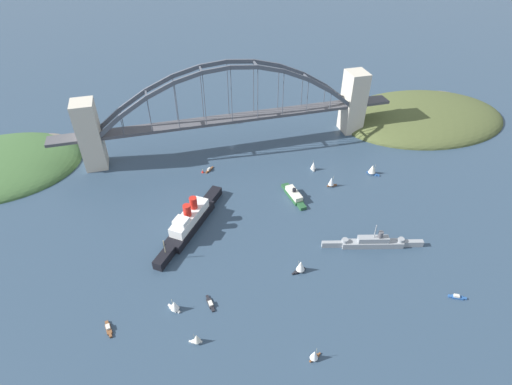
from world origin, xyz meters
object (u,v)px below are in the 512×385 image
(harbor_arch_bridge, at_px, (231,116))
(small_boat_0, at_px, (108,329))
(small_boat_3, at_px, (210,303))
(channel_marker_buoy, at_px, (203,171))
(small_boat_6, at_px, (331,182))
(small_boat_8, at_px, (197,339))
(seaplane_taxiing_near_bridge, at_px, (232,121))
(naval_cruiser, at_px, (373,242))
(ocean_liner, at_px, (190,220))
(small_boat_1, at_px, (174,306))
(small_boat_9, at_px, (457,297))
(harbor_ferry_steamer, at_px, (294,195))
(small_boat_4, at_px, (373,169))
(small_boat_2, at_px, (313,166))
(small_boat_5, at_px, (314,355))
(small_boat_10, at_px, (209,170))
(small_boat_7, at_px, (301,266))

(harbor_arch_bridge, bearing_deg, small_boat_0, 57.85)
(small_boat_3, relative_size, channel_marker_buoy, 4.27)
(small_boat_3, distance_m, small_boat_6, 137.11)
(small_boat_6, height_order, small_boat_8, small_boat_6)
(seaplane_taxiing_near_bridge, xyz_separation_m, channel_marker_buoy, (41.69, 76.71, -0.86))
(naval_cruiser, xyz_separation_m, seaplane_taxiing_near_bridge, (49.72, -187.43, -1.25))
(ocean_liner, xyz_separation_m, small_boat_1, (17.94, 64.46, -2.02))
(seaplane_taxiing_near_bridge, xyz_separation_m, small_boat_6, (-49.95, 120.76, 2.36))
(small_boat_9, bearing_deg, small_boat_1, -12.36)
(naval_cruiser, height_order, harbor_ferry_steamer, naval_cruiser)
(ocean_liner, height_order, channel_marker_buoy, ocean_liner)
(ocean_liner, xyz_separation_m, small_boat_4, (-147.86, -24.51, -1.49))
(small_boat_9, bearing_deg, small_boat_4, -95.76)
(small_boat_1, height_order, small_boat_2, small_boat_2)
(small_boat_5, relative_size, small_boat_8, 1.06)
(harbor_arch_bridge, relative_size, harbor_ferry_steamer, 9.08)
(small_boat_4, bearing_deg, ocean_liner, 9.41)
(naval_cruiser, height_order, small_boat_1, naval_cruiser)
(naval_cruiser, relative_size, small_boat_3, 5.40)
(seaplane_taxiing_near_bridge, relative_size, small_boat_8, 1.22)
(ocean_liner, bearing_deg, small_boat_0, 51.96)
(small_boat_9, bearing_deg, channel_marker_buoy, -53.74)
(small_boat_1, relative_size, small_boat_2, 0.97)
(small_boat_9, distance_m, small_boat_10, 196.39)
(small_boat_2, bearing_deg, small_boat_4, 157.66)
(small_boat_4, distance_m, small_boat_8, 192.92)
(small_boat_0, xyz_separation_m, small_boat_5, (-97.12, 43.70, 2.86))
(naval_cruiser, bearing_deg, harbor_ferry_steamer, -62.40)
(small_boat_0, distance_m, small_boat_10, 151.64)
(small_boat_9, bearing_deg, harbor_arch_bridge, -66.09)
(harbor_ferry_steamer, distance_m, channel_marker_buoy, 77.47)
(harbor_ferry_steamer, relative_size, small_boat_1, 3.83)
(small_boat_10, bearing_deg, small_boat_5, 96.72)
(small_boat_3, xyz_separation_m, small_boat_10, (-22.48, -129.25, 0.14))
(naval_cruiser, bearing_deg, small_boat_10, -52.59)
(naval_cruiser, bearing_deg, small_boat_6, -90.19)
(small_boat_2, distance_m, small_boat_7, 109.23)
(small_boat_4, bearing_deg, small_boat_1, 28.22)
(seaplane_taxiing_near_bridge, height_order, small_boat_2, small_boat_2)
(ocean_liner, height_order, small_boat_5, ocean_liner)
(naval_cruiser, height_order, small_boat_10, naval_cruiser)
(ocean_liner, bearing_deg, small_boat_10, -110.53)
(harbor_ferry_steamer, xyz_separation_m, small_boat_4, (-70.24, -12.21, 1.93))
(small_boat_3, height_order, small_boat_4, small_boat_4)
(channel_marker_buoy, bearing_deg, ocean_liner, 73.66)
(ocean_liner, bearing_deg, small_boat_7, 135.62)
(small_boat_3, relative_size, small_boat_8, 1.60)
(small_boat_0, bearing_deg, small_boat_7, -174.16)
(harbor_arch_bridge, distance_m, small_boat_8, 193.76)
(small_boat_9, distance_m, channel_marker_buoy, 198.43)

